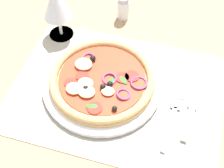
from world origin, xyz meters
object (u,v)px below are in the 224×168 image
at_px(pepper_shaker, 123,8).
at_px(fork, 174,111).
at_px(knife, 194,102).
at_px(plate, 102,83).
at_px(wine_glass, 56,4).
at_px(pizza, 102,79).

bearing_deg(pepper_shaker, fork, -55.50).
xyz_separation_m(fork, knife, (0.04, 0.04, 0.00)).
bearing_deg(knife, plate, 97.63).
height_order(plate, wine_glass, wine_glass).
height_order(pizza, pepper_shaker, pepper_shaker).
distance_m(fork, knife, 0.05).
distance_m(plate, fork, 0.17).
height_order(plate, knife, plate).
distance_m(plate, pepper_shaker, 0.24).
bearing_deg(pepper_shaker, plate, -86.60).
bearing_deg(wine_glass, knife, -18.84).
bearing_deg(plate, wine_glass, 139.19).
relative_size(fork, knife, 0.90).
relative_size(pizza, pepper_shaker, 3.57).
bearing_deg(knife, pepper_shaker, 48.69).
bearing_deg(pizza, fork, -8.48).
distance_m(knife, wine_glass, 0.39).
bearing_deg(knife, wine_glass, 76.22).
distance_m(pizza, fork, 0.17).
relative_size(wine_glass, pepper_shaker, 2.22).
distance_m(pizza, pepper_shaker, 0.24).
bearing_deg(pepper_shaker, wine_glass, -141.73).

